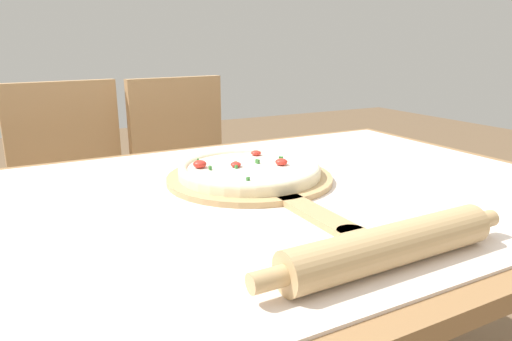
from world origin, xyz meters
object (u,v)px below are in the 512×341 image
at_px(pizza_peel, 254,180).
at_px(rolling_pin, 390,246).
at_px(chair_left, 76,194).
at_px(pizza, 249,169).
at_px(chair_right, 189,178).

xyz_separation_m(pizza_peel, rolling_pin, (-0.02, -0.42, 0.02)).
height_order(rolling_pin, chair_left, chair_left).
relative_size(pizza_peel, chair_left, 0.62).
xyz_separation_m(pizza, rolling_pin, (-0.02, -0.44, 0.00)).
bearing_deg(pizza_peel, rolling_pin, -92.16).
relative_size(rolling_pin, chair_left, 0.47).
bearing_deg(chair_left, chair_right, -6.37).
relative_size(pizza, chair_left, 0.34).
bearing_deg(rolling_pin, chair_left, 102.59).
distance_m(rolling_pin, chair_left, 1.25).
height_order(chair_left, chair_right, same).
xyz_separation_m(chair_left, chair_right, (0.41, -0.00, 0.00)).
bearing_deg(pizza_peel, chair_left, 109.99).
bearing_deg(chair_right, pizza, -105.93).
distance_m(pizza_peel, pizza, 0.03).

